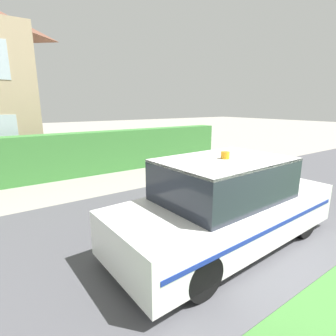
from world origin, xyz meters
name	(u,v)px	position (x,y,z in m)	size (l,w,h in m)	color
road_strip	(189,220)	(0.00, 3.31, 0.01)	(28.00, 5.25, 0.01)	#4C4C51
garden_hedge	(98,152)	(-0.07, 8.52, 0.77)	(10.92, 0.64, 1.53)	#3D7F38
police_car	(226,205)	(-0.11, 2.19, 0.76)	(4.45, 1.88, 1.71)	black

